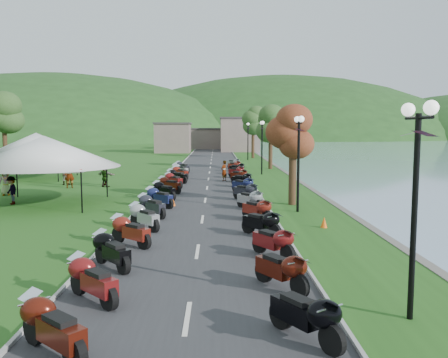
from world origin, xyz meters
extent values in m
cube|color=#323234|center=(0.00, 40.00, 0.01)|extent=(7.00, 120.00, 0.02)
cube|color=#7A675F|center=(-2.00, 85.00, 2.50)|extent=(18.00, 16.00, 5.00)
imported|color=slate|center=(-10.18, 28.27, 0.00)|extent=(0.87, 0.77, 1.97)
imported|color=slate|center=(-11.09, 30.16, 0.00)|extent=(0.94, 0.53, 1.90)
imported|color=slate|center=(-11.25, 20.78, 0.00)|extent=(1.06, 1.08, 1.66)
cone|color=#F2590C|center=(-2.55, 9.21, 0.24)|extent=(0.30, 0.30, 0.47)
camera|label=1|loc=(0.70, -6.74, 4.49)|focal=38.00mm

